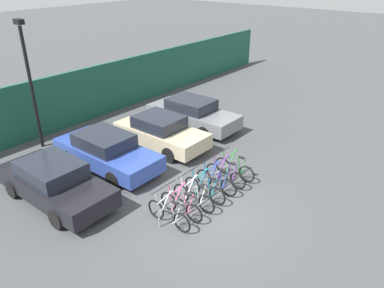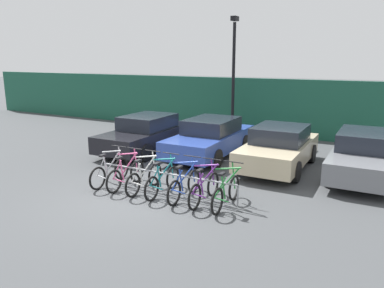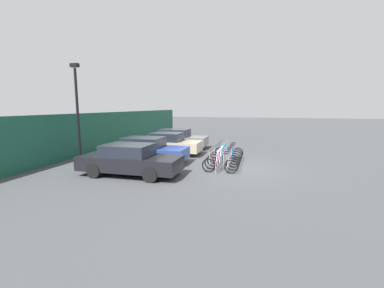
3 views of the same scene
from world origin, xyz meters
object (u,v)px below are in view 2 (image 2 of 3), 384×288
bicycle_purple (204,189)px  car_grey (365,155)px  bicycle_teal (163,181)px  bicycle_blue (184,185)px  lamp_post (234,70)px  bicycle_white (144,178)px  bicycle_green (226,192)px  bike_rack (166,176)px  car_black (147,133)px  car_beige (279,148)px  car_blue (211,138)px  bicycle_pink (126,175)px  bicycle_silver (110,172)px

bicycle_purple → car_grey: (3.39, 4.26, 0.32)m
bicycle_teal → bicycle_blue: same height
bicycle_teal → bicycle_blue: (0.66, 0.00, 0.00)m
bicycle_purple → lamp_post: 8.75m
bicycle_white → bicycle_purple: (1.82, 0.00, 0.00)m
bicycle_green → bicycle_teal: bearing=-178.3°
bike_rack → bicycle_white: size_ratio=2.43×
bicycle_white → car_grey: bearing=39.0°
car_black → car_beige: same height
bicycle_white → bicycle_green: 2.41m
lamp_post → bicycle_blue: bearing=-76.7°
bicycle_teal → car_black: car_black is taller
bicycle_teal → bicycle_purple: 1.24m
bicycle_blue → car_black: 5.44m
car_beige → car_blue: bearing=172.3°
bicycle_purple → car_beige: size_ratio=0.41×
bike_rack → bicycle_white: bearing=-166.2°
bicycle_white → bicycle_green: bearing=-0.3°
bicycle_purple → bicycle_teal: bearing=-179.8°
bicycle_white → car_black: size_ratio=0.38×
car_black → car_grey: 7.79m
car_beige → bicycle_teal: bearing=-117.6°
car_blue → car_beige: size_ratio=1.09×
bicycle_pink → bicycle_teal: 1.22m
car_blue → car_grey: (5.24, -0.04, 0.00)m
bicycle_purple → car_beige: (0.82, 3.93, 0.31)m
bicycle_blue → car_blue: bearing=107.3°
bicycle_silver → car_beige: size_ratio=0.41×
bicycle_silver → bicycle_blue: 2.45m
bicycle_teal → bicycle_purple: (1.24, 0.00, 0.00)m
bicycle_silver → lamp_post: size_ratio=0.32×
bicycle_green → car_beige: 3.95m
bicycle_purple → car_grey: car_grey is taller
bike_rack → bicycle_blue: size_ratio=2.43×
bicycle_purple → lamp_post: size_ratio=0.32×
bicycle_green → lamp_post: bearing=112.6°
bicycle_white → bicycle_purple: bearing=-0.3°
bicycle_green → bicycle_silver: bearing=-178.3°
bicycle_pink → bicycle_green: same height
bicycle_green → car_beige: car_beige is taller
bicycle_silver → bicycle_white: (1.20, 0.00, 0.00)m
car_beige → lamp_post: size_ratio=0.78×
car_black → bicycle_purple: bearing=-41.3°
car_grey → car_blue: bearing=179.6°
bike_rack → bicycle_purple: 1.23m
car_beige → car_grey: size_ratio=0.91×
car_black → car_blue: size_ratio=1.00×
bicycle_blue → car_grey: size_ratio=0.37×
bicycle_silver → car_beige: car_beige is taller
bicycle_pink → bicycle_blue: size_ratio=1.00×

